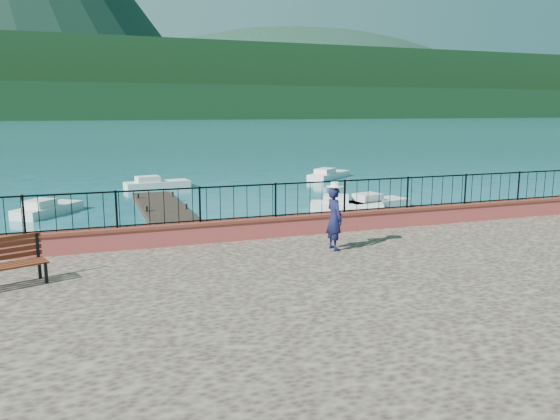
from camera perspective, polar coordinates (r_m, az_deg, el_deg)
ground at (r=13.08m, az=6.32°, el=-11.26°), size 2000.00×2000.00×0.00m
parapet at (r=15.91m, az=0.56°, el=-1.66°), size 28.00×0.46×0.58m
railing at (r=15.77m, az=0.56°, el=1.06°), size 27.00×0.05×0.95m
dock at (r=23.60m, az=-11.10°, el=-1.20°), size 2.00×16.00×0.30m
far_forest at (r=310.96m, az=-19.17°, el=10.58°), size 900.00×60.00×18.00m
foothills at (r=371.32m, az=-19.45°, el=12.45°), size 900.00×120.00×44.00m
companion_hill at (r=613.80m, az=1.74°, el=9.92°), size 448.00×384.00×180.00m
park_bench at (r=12.64m, az=-27.25°, el=-5.96°), size 1.92×1.17×1.01m
person at (r=14.27m, az=5.70°, el=-0.89°), size 0.42×0.62×1.67m
hat at (r=14.13m, az=5.77°, el=2.67°), size 0.44×0.44×0.12m
boat_0 at (r=19.50m, az=-24.45°, el=-3.64°), size 4.36×2.27×0.80m
boat_1 at (r=26.54m, az=6.98°, el=0.74°), size 3.69×2.72×0.80m
boat_2 at (r=27.57m, az=9.96°, el=1.01°), size 3.68×2.02×0.80m
boat_3 at (r=27.74m, az=-23.09°, el=0.39°), size 3.14×3.56×0.80m
boat_4 at (r=35.15m, az=-12.71°, el=2.91°), size 4.12×1.87×0.80m
boat_5 at (r=39.29m, az=5.15°, el=3.89°), size 4.19×3.74×0.80m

